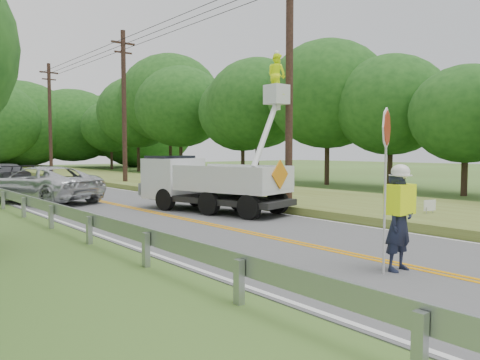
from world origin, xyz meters
TOP-DOWN VIEW (x-y plane):
  - ground at (0.00, 0.00)m, footprint 140.00×140.00m
  - road at (0.00, 14.00)m, footprint 7.20×96.00m
  - guardrail at (-4.02, 14.91)m, footprint 0.18×48.00m
  - utility_poles at (5.00, 17.02)m, footprint 1.60×43.30m
  - tall_grass_verge at (7.10, 14.00)m, footprint 7.00×96.00m
  - treeline_right at (15.84, 28.36)m, footprint 10.63×54.52m
  - flagger at (-0.46, 0.54)m, footprint 1.17×0.48m
  - bucket_truck at (1.96, 10.56)m, footprint 4.45×6.37m
  - suv_silver at (-2.28, 17.24)m, footprint 4.60×6.42m
  - suv_darkgrey at (-2.09, 25.68)m, footprint 2.86×5.55m
  - yard_sign at (5.89, 3.40)m, footprint 0.50×0.15m

SIDE VIEW (x-z plane):
  - ground at x=0.00m, z-range 0.00..0.00m
  - road at x=0.00m, z-range 0.00..0.02m
  - tall_grass_verge at x=7.10m, z-range 0.00..0.30m
  - yard_sign at x=5.89m, z-range 0.16..0.90m
  - guardrail at x=-4.02m, z-range 0.17..0.94m
  - suv_darkgrey at x=-2.09m, z-range 0.02..1.56m
  - suv_silver at x=-2.28m, z-range 0.02..1.64m
  - flagger at x=-0.46m, z-range -0.44..2.71m
  - bucket_truck at x=1.96m, z-range -1.61..4.47m
  - utility_poles at x=5.00m, z-range 0.27..10.27m
  - treeline_right at x=15.84m, z-range 0.16..12.12m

